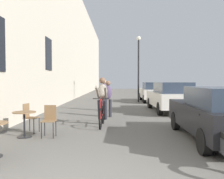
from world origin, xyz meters
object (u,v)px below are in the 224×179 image
Objects in this scene: pedestrian_mid at (104,93)px; cafe_chair_mid_toward_wall at (49,119)px; parked_car_third at (153,92)px; parked_motorcycle at (224,143)px; cafe_table_mid at (24,119)px; parked_car_second at (170,96)px; pedestrian_near at (108,97)px; cyclist_on_bicycle at (102,103)px; parked_car_nearest at (217,113)px; cafe_chair_mid_toward_street at (29,116)px; street_lamp at (139,60)px.

cafe_chair_mid_toward_wall is at bearing -102.10° from pedestrian_mid.
parked_car_third is 13.51m from parked_motorcycle.
parked_motorcycle reaches higher than cafe_table_mid.
parked_car_second reaches higher than cafe_chair_mid_toward_wall.
pedestrian_mid is at bearing 97.21° from pedestrian_near.
cyclist_on_bicycle reaches higher than parked_car_nearest.
parked_car_second is 2.00× the size of parked_motorcycle.
cafe_chair_mid_toward_street is 7.39m from parked_car_second.
parked_car_second is at bearing 88.71° from parked_car_nearest.
parked_car_third reaches higher than cafe_table_mid.
cafe_table_mid is 0.18× the size of parked_car_nearest.
cafe_chair_mid_toward_street is 0.21× the size of parked_car_second.
cyclist_on_bicycle reaches higher than parked_car_third.
parked_car_third is at bearing 67.29° from pedestrian_near.
parked_car_nearest is (3.01, -4.14, -0.16)m from pedestrian_near.
pedestrian_near reaches higher than parked_motorcycle.
parked_motorcycle is (2.39, -5.90, -0.49)m from pedestrian_near.
parked_motorcycle is at bearing -56.99° from cyclist_on_bicycle.
pedestrian_mid reaches higher than cafe_table_mid.
cafe_chair_mid_toward_street reaches higher than parked_motorcycle.
street_lamp reaches higher than cyclist_on_bicycle.
cyclist_on_bicycle is at bearing -94.19° from pedestrian_near.
cafe_chair_mid_toward_street is at bearing 150.10° from parked_motorcycle.
parked_car_third is at bearing 64.56° from cafe_table_mid.
street_lamp is (2.04, 7.33, 2.21)m from pedestrian_near.
parked_car_nearest is at bearing -62.62° from pedestrian_mid.
pedestrian_mid is 8.56m from parked_motorcycle.
pedestrian_mid reaches higher than parked_motorcycle.
parked_car_second is 1.03× the size of parked_car_third.
pedestrian_mid is 6.03m from street_lamp.
cafe_table_mid is 4.42m from pedestrian_near.
pedestrian_mid is at bearing 117.38° from parked_car_nearest.
parked_car_third is at bearing 63.03° from cafe_chair_mid_toward_street.
parked_car_nearest is (5.32, -0.94, 0.22)m from cafe_chair_mid_toward_street.
cafe_chair_mid_toward_street is (-0.07, 0.59, -0.00)m from cafe_table_mid.
pedestrian_near is 0.74× the size of parked_motorcycle.
street_lamp is (2.32, 5.12, 2.18)m from pedestrian_mid.
cyclist_on_bicycle is 0.42× the size of parked_car_third.
parked_car_second is at bearing 49.47° from cafe_chair_mid_toward_wall.
cyclist_on_bicycle is 1.06× the size of pedestrian_mid.
parked_motorcycle is at bearing -24.51° from cafe_table_mid.
cafe_table_mid is 0.17× the size of parked_car_third.
cafe_chair_mid_toward_street is 11.68m from street_lamp.
pedestrian_mid reaches higher than parked_car_third.
cafe_chair_mid_toward_wall is (0.69, 0.08, -0.00)m from cafe_table_mid.
parked_car_nearest reaches higher than parked_motorcycle.
cafe_table_mid is at bearing -115.44° from parked_car_third.
cafe_chair_mid_toward_wall is at bearing -130.53° from parked_car_second.
parked_motorcycle is (0.35, -13.23, -2.70)m from street_lamp.
cafe_chair_mid_toward_street is 0.41× the size of parked_motorcycle.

